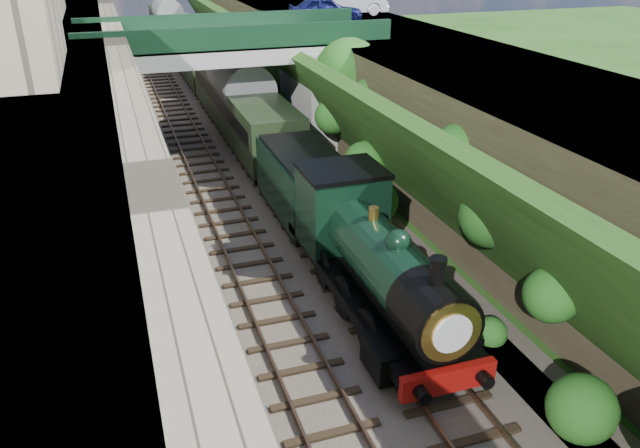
% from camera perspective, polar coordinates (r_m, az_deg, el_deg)
% --- Properties ---
extents(ground, '(160.00, 160.00, 0.00)m').
position_cam_1_polar(ground, '(16.47, 8.99, -19.03)').
color(ground, '#1E4714').
rests_on(ground, ground).
extents(trackbed, '(10.00, 90.00, 0.20)m').
position_cam_1_polar(trackbed, '(32.85, -6.99, 4.80)').
color(trackbed, '#473F38').
rests_on(trackbed, ground).
extents(retaining_wall, '(1.00, 90.00, 7.00)m').
position_cam_1_polar(retaining_wall, '(31.27, -17.33, 9.35)').
color(retaining_wall, '#756B56').
rests_on(retaining_wall, ground).
extents(street_plateau_left, '(6.00, 90.00, 7.00)m').
position_cam_1_polar(street_plateau_left, '(31.41, -23.74, 8.43)').
color(street_plateau_left, '#262628').
rests_on(street_plateau_left, ground).
extents(street_plateau_right, '(8.00, 90.00, 6.25)m').
position_cam_1_polar(street_plateau_right, '(35.01, 8.40, 11.17)').
color(street_plateau_right, '#262628').
rests_on(street_plateau_right, ground).
extents(embankment_slope, '(4.51, 90.00, 6.37)m').
position_cam_1_polar(embankment_slope, '(31.84, 2.18, 9.05)').
color(embankment_slope, '#1E4714').
rests_on(embankment_slope, ground).
extents(track_left, '(2.50, 90.00, 0.20)m').
position_cam_1_polar(track_left, '(32.50, -10.45, 4.60)').
color(track_left, black).
rests_on(track_left, trackbed).
extents(track_right, '(2.50, 90.00, 0.20)m').
position_cam_1_polar(track_right, '(33.05, -4.96, 5.28)').
color(track_right, black).
rests_on(track_right, trackbed).
extents(road_bridge, '(16.00, 6.40, 7.25)m').
position_cam_1_polar(road_bridge, '(35.72, -7.22, 13.08)').
color(road_bridge, gray).
rests_on(road_bridge, ground).
extents(tree, '(3.60, 3.80, 6.60)m').
position_cam_1_polar(tree, '(33.41, 2.74, 13.42)').
color(tree, black).
rests_on(tree, ground).
extents(car_blue, '(4.81, 2.45, 1.57)m').
position_cam_1_polar(car_blue, '(41.02, 0.48, 18.99)').
color(car_blue, '#131853').
rests_on(car_blue, street_plateau_right).
extents(car_silver, '(5.27, 2.26, 1.69)m').
position_cam_1_polar(car_silver, '(45.26, 2.75, 19.61)').
color(car_silver, silver).
rests_on(car_silver, street_plateau_right).
extents(locomotive, '(3.10, 10.23, 3.83)m').
position_cam_1_polar(locomotive, '(19.99, 4.94, -3.38)').
color(locomotive, black).
rests_on(locomotive, trackbed).
extents(tender, '(2.70, 6.00, 3.05)m').
position_cam_1_polar(tender, '(26.36, -1.40, 3.33)').
color(tender, black).
rests_on(tender, trackbed).
extents(coach_front, '(2.90, 18.00, 3.70)m').
position_cam_1_polar(coach_front, '(37.88, -7.23, 10.61)').
color(coach_front, black).
rests_on(coach_front, trackbed).
extents(coach_middle, '(2.90, 18.00, 3.70)m').
position_cam_1_polar(coach_middle, '(56.05, -11.42, 15.02)').
color(coach_middle, black).
rests_on(coach_middle, trackbed).
extents(coach_rear, '(2.90, 18.00, 3.70)m').
position_cam_1_polar(coach_rear, '(74.53, -13.61, 17.23)').
color(coach_rear, black).
rests_on(coach_rear, trackbed).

